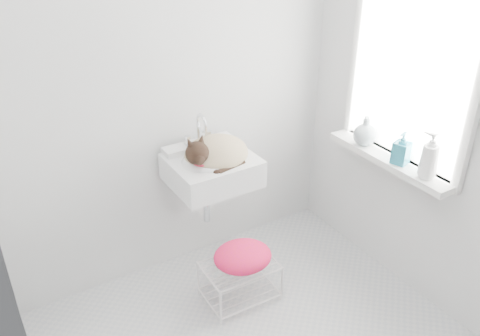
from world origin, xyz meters
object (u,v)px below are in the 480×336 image
sink (212,158)px  cat (215,153)px  bottle_a (426,177)px  bottle_b (399,163)px  wire_rack (240,278)px  bottle_c (364,144)px

sink → cat: 0.04m
cat → bottle_a: cat is taller
sink → bottle_b: (0.90, -0.63, 0.00)m
sink → bottle_b: bearing=-34.8°
sink → bottle_b: size_ratio=2.58×
wire_rack → bottle_c: (0.89, -0.03, 0.70)m
bottle_a → bottle_b: bottle_a is taller
bottle_c → wire_rack: bearing=178.1°
sink → bottle_a: (0.90, -0.82, 0.00)m
sink → wire_rack: sink is taller
bottle_a → bottle_b: size_ratio=1.15×
cat → wire_rack: size_ratio=0.98×
wire_rack → sink: bearing=91.7°
wire_rack → cat: bearing=89.1°
cat → wire_rack: (-0.00, -0.29, -0.74)m
cat → bottle_b: cat is taller
bottle_a → bottle_c: bottle_a is taller
cat → bottle_b: (0.89, -0.61, -0.04)m
wire_rack → bottle_c: 1.13m
wire_rack → bottle_c: size_ratio=2.30×
cat → bottle_c: 0.94m
cat → bottle_b: size_ratio=2.15×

